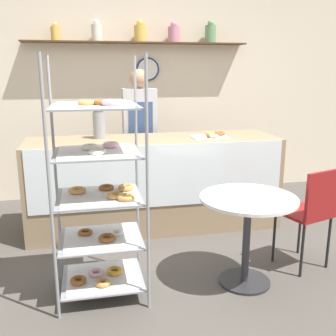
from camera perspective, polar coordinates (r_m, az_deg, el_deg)
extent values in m
plane|color=#4C4742|center=(3.47, 1.37, -15.12)|extent=(14.00, 14.00, 0.00)
cube|color=beige|center=(5.39, -4.48, 10.41)|extent=(10.00, 0.06, 2.70)
cube|color=#4C331E|center=(5.24, -4.40, 17.68)|extent=(2.85, 0.24, 0.02)
cylinder|color=gold|center=(5.21, -16.02, 18.22)|extent=(0.11, 0.11, 0.16)
sphere|color=gold|center=(5.22, -16.10, 19.33)|extent=(0.06, 0.06, 0.06)
cylinder|color=silver|center=(5.21, -10.27, 18.73)|extent=(0.13, 0.13, 0.20)
sphere|color=silver|center=(5.22, -10.34, 20.08)|extent=(0.07, 0.07, 0.07)
cylinder|color=gold|center=(5.26, -4.08, 18.87)|extent=(0.15, 0.15, 0.20)
sphere|color=gold|center=(5.27, -4.10, 20.24)|extent=(0.08, 0.08, 0.08)
cylinder|color=#CC7F99|center=(5.33, 0.83, 18.78)|extent=(0.15, 0.15, 0.19)
sphere|color=#CC7F99|center=(5.34, 0.84, 20.09)|extent=(0.08, 0.08, 0.08)
cylinder|color=#669966|center=(5.46, 6.16, 18.74)|extent=(0.14, 0.14, 0.22)
sphere|color=#669966|center=(5.48, 6.20, 20.15)|extent=(0.08, 0.08, 0.08)
cylinder|color=navy|center=(5.35, -2.98, 14.13)|extent=(0.30, 0.03, 0.30)
cylinder|color=white|center=(5.34, -2.95, 14.13)|extent=(0.26, 0.00, 0.26)
cube|color=#937A5B|center=(4.29, -1.99, -2.17)|extent=(2.67, 0.74, 0.99)
cube|color=silver|center=(3.88, -1.05, -1.18)|extent=(2.56, 0.01, 0.63)
cylinder|color=gray|center=(2.65, -16.74, -3.97)|extent=(0.02, 0.02, 1.80)
cylinder|color=gray|center=(2.67, -2.99, -3.26)|extent=(0.02, 0.02, 1.80)
cylinder|color=gray|center=(3.19, -15.99, -0.93)|extent=(0.02, 0.02, 1.80)
cylinder|color=gray|center=(3.20, -4.55, -0.34)|extent=(0.02, 0.02, 1.80)
cube|color=gray|center=(3.21, -9.45, -15.47)|extent=(0.61, 0.53, 0.01)
cube|color=silver|center=(3.21, -9.46, -15.28)|extent=(0.54, 0.47, 0.01)
torus|color=#EAB2C1|center=(3.22, -10.38, -14.71)|extent=(0.12, 0.12, 0.03)
torus|color=brown|center=(3.14, -12.88, -15.61)|extent=(0.12, 0.12, 0.04)
torus|color=gold|center=(3.22, -7.75, -14.57)|extent=(0.13, 0.13, 0.04)
torus|color=tan|center=(3.08, -9.43, -16.08)|extent=(0.12, 0.12, 0.04)
cube|color=gray|center=(3.06, -9.70, -10.07)|extent=(0.61, 0.53, 0.01)
cube|color=silver|center=(3.06, -9.71, -9.86)|extent=(0.54, 0.47, 0.01)
torus|color=silver|center=(3.06, -7.52, -9.31)|extent=(0.10, 0.10, 0.03)
torus|color=brown|center=(2.98, -8.84, -9.99)|extent=(0.13, 0.13, 0.04)
torus|color=brown|center=(3.11, -11.91, -9.10)|extent=(0.11, 0.11, 0.03)
cube|color=gray|center=(2.94, -9.97, -4.17)|extent=(0.61, 0.53, 0.01)
cube|color=silver|center=(2.94, -9.98, -3.94)|extent=(0.54, 0.47, 0.01)
torus|color=tan|center=(2.79, -6.11, -4.24)|extent=(0.13, 0.13, 0.04)
torus|color=tan|center=(3.02, -6.16, -2.83)|extent=(0.12, 0.12, 0.04)
torus|color=brown|center=(3.06, -8.92, -2.80)|extent=(0.12, 0.12, 0.03)
torus|color=tan|center=(3.01, -13.06, -3.18)|extent=(0.13, 0.13, 0.04)
torus|color=tan|center=(2.84, -7.71, -3.95)|extent=(0.12, 0.12, 0.04)
cube|color=gray|center=(2.86, -10.25, 2.16)|extent=(0.61, 0.53, 0.01)
cube|color=silver|center=(2.86, -10.26, 2.39)|extent=(0.54, 0.47, 0.01)
torus|color=silver|center=(2.90, -11.25, 3.02)|extent=(0.11, 0.11, 0.04)
torus|color=silver|center=(2.74, -10.22, 2.37)|extent=(0.12, 0.12, 0.03)
torus|color=#EAB2C1|center=(2.95, -8.31, 3.37)|extent=(0.12, 0.12, 0.04)
cube|color=gray|center=(2.81, -10.55, 8.78)|extent=(0.61, 0.53, 0.01)
cube|color=silver|center=(2.81, -10.56, 9.03)|extent=(0.54, 0.47, 0.01)
torus|color=tan|center=(2.73, -11.71, 9.28)|extent=(0.12, 0.12, 0.03)
torus|color=#EAB2C1|center=(2.65, -8.33, 9.37)|extent=(0.12, 0.12, 0.04)
torus|color=brown|center=(2.72, -9.51, 9.38)|extent=(0.12, 0.12, 0.03)
torus|color=silver|center=(2.71, -7.10, 9.45)|extent=(0.10, 0.10, 0.03)
cube|color=#282833|center=(4.89, -4.01, -0.61)|extent=(0.24, 0.19, 0.91)
cube|color=#B2B2B7|center=(4.76, -4.16, 8.01)|extent=(0.40, 0.22, 0.57)
cube|color=#334770|center=(4.66, -3.94, 6.61)|extent=(0.28, 0.01, 0.48)
sphere|color=tan|center=(4.73, -4.25, 12.84)|extent=(0.22, 0.22, 0.22)
cylinder|color=#262628|center=(3.41, 11.00, -15.79)|extent=(0.42, 0.42, 0.02)
cylinder|color=#333338|center=(3.25, 11.30, -10.34)|extent=(0.06, 0.06, 0.69)
cylinder|color=white|center=(3.12, 11.61, -4.35)|extent=(0.76, 0.76, 0.02)
cylinder|color=black|center=(3.92, 18.56, -8.47)|extent=(0.02, 0.02, 0.47)
cylinder|color=black|center=(3.70, 15.15, -9.59)|extent=(0.02, 0.02, 0.47)
cylinder|color=black|center=(3.74, 22.26, -9.97)|extent=(0.02, 0.02, 0.47)
cylinder|color=black|center=(3.51, 18.89, -11.28)|extent=(0.02, 0.02, 0.47)
cube|color=maroon|center=(3.62, 19.03, -6.17)|extent=(0.48, 0.48, 0.03)
cube|color=maroon|center=(3.45, 21.47, -3.67)|extent=(0.35, 0.14, 0.40)
cylinder|color=gray|center=(4.21, -9.94, 6.14)|extent=(0.13, 0.13, 0.28)
ellipsoid|color=gray|center=(4.19, -10.03, 8.30)|extent=(0.11, 0.11, 0.05)
cube|color=white|center=(4.24, 6.05, 4.50)|extent=(0.38, 0.26, 0.01)
torus|color=silver|center=(4.17, 6.60, 4.63)|extent=(0.11, 0.11, 0.03)
torus|color=brown|center=(4.34, 7.41, 4.99)|extent=(0.13, 0.13, 0.03)
torus|color=brown|center=(4.18, 6.32, 4.65)|extent=(0.11, 0.11, 0.03)
torus|color=tan|center=(4.33, 6.22, 4.99)|extent=(0.11, 0.11, 0.03)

